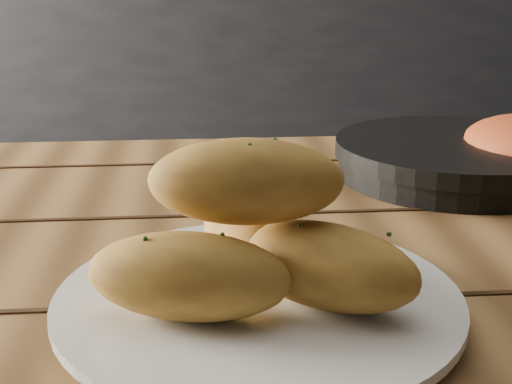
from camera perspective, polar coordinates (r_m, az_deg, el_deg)
name	(u,v)px	position (r m, az deg, el deg)	size (l,w,h in m)	color
counter	(200,97)	(3.04, -4.52, 7.58)	(2.80, 0.60, 0.90)	black
table	(269,351)	(0.69, 1.02, -12.58)	(1.43, 0.87, 0.75)	olive
plate	(258,303)	(0.53, 0.18, -8.89)	(0.30, 0.30, 0.02)	white
bread_rolls	(252,238)	(0.51, -0.34, -3.73)	(0.25, 0.21, 0.12)	gold
skillet	(456,158)	(0.90, 15.69, 2.65)	(0.41, 0.29, 0.05)	black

